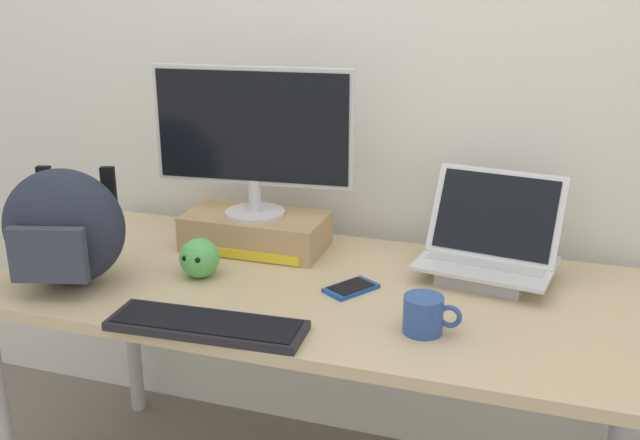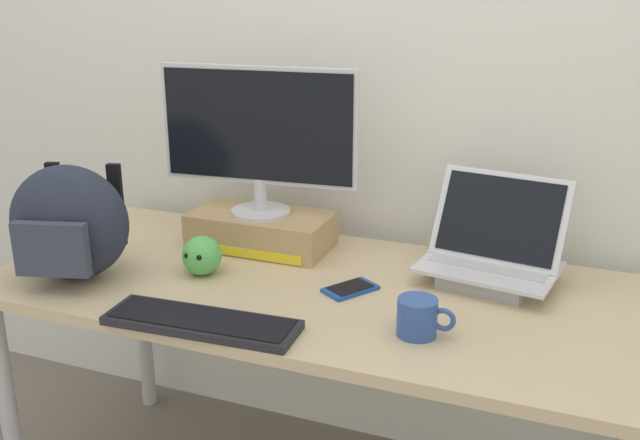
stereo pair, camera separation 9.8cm
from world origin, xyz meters
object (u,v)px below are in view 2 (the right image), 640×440
(desktop_monitor, at_px, (258,135))
(messenger_backpack, at_px, (69,223))
(coffee_mug, at_px, (418,317))
(toner_box_yellow, at_px, (261,230))
(plush_toy, at_px, (202,255))
(open_laptop, at_px, (491,261))
(external_keyboard, at_px, (202,322))
(cell_phone, at_px, (350,289))

(desktop_monitor, xyz_separation_m, messenger_backpack, (-0.37, -0.39, -0.19))
(coffee_mug, bearing_deg, toner_box_yellow, 146.66)
(messenger_backpack, relative_size, plush_toy, 3.32)
(open_laptop, relative_size, external_keyboard, 0.82)
(external_keyboard, relative_size, coffee_mug, 3.49)
(desktop_monitor, xyz_separation_m, open_laptop, (0.68, -0.01, -0.28))
(open_laptop, height_order, coffee_mug, open_laptop)
(plush_toy, bearing_deg, toner_box_yellow, 76.80)
(desktop_monitor, distance_m, plush_toy, 0.38)
(coffee_mug, bearing_deg, messenger_backpack, -179.03)
(open_laptop, bearing_deg, external_keyboard, -130.18)
(toner_box_yellow, xyz_separation_m, coffee_mug, (0.57, -0.38, -0.01))
(toner_box_yellow, distance_m, desktop_monitor, 0.29)
(plush_toy, bearing_deg, external_keyboard, -60.31)
(messenger_backpack, height_order, plush_toy, messenger_backpack)
(external_keyboard, relative_size, messenger_backpack, 1.30)
(messenger_backpack, bearing_deg, toner_box_yellow, 31.37)
(open_laptop, relative_size, coffee_mug, 2.85)
(open_laptop, xyz_separation_m, coffee_mug, (-0.10, -0.36, -0.01))
(desktop_monitor, distance_m, messenger_backpack, 0.57)
(messenger_backpack, bearing_deg, coffee_mug, -14.76)
(messenger_backpack, xyz_separation_m, plush_toy, (0.31, 0.15, -0.10))
(external_keyboard, bearing_deg, cell_phone, 47.78)
(cell_phone, xyz_separation_m, plush_toy, (-0.41, -0.04, 0.05))
(toner_box_yellow, bearing_deg, open_laptop, -1.12)
(toner_box_yellow, distance_m, external_keyboard, 0.53)
(plush_toy, bearing_deg, open_laptop, 17.66)
(messenger_backpack, bearing_deg, open_laptop, 4.30)
(toner_box_yellow, bearing_deg, coffee_mug, -33.34)
(messenger_backpack, bearing_deg, external_keyboard, -31.09)
(external_keyboard, bearing_deg, open_laptop, 38.03)
(toner_box_yellow, bearing_deg, plush_toy, -103.20)
(external_keyboard, bearing_deg, desktop_monitor, 97.47)
(external_keyboard, bearing_deg, plush_toy, 116.50)
(open_laptop, bearing_deg, plush_toy, -153.73)
(external_keyboard, distance_m, plush_toy, 0.32)
(external_keyboard, distance_m, messenger_backpack, 0.50)
(cell_phone, bearing_deg, desktop_monitor, -177.42)
(external_keyboard, relative_size, cell_phone, 2.98)
(desktop_monitor, height_order, coffee_mug, desktop_monitor)
(external_keyboard, height_order, messenger_backpack, messenger_backpack)
(open_laptop, relative_size, cell_phone, 2.43)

